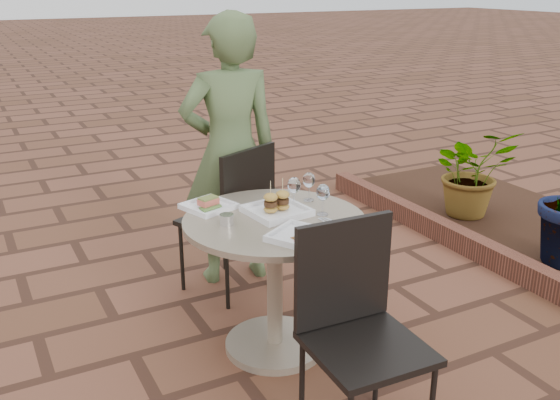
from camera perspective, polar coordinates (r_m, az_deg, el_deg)
name	(u,v)px	position (r m, az deg, el deg)	size (l,w,h in m)	color
ground	(277,317)	(3.64, -0.26, -10.65)	(60.00, 60.00, 0.00)	brown
cafe_table	(275,264)	(3.14, -0.49, -5.87)	(0.90, 0.90, 0.73)	gray
chair_far	(236,209)	(3.70, -4.08, -0.80)	(0.58, 0.58, 0.93)	black
chair_near	(355,315)	(2.58, 6.92, -10.43)	(0.46, 0.46, 0.93)	black
diner	(230,152)	(3.83, -4.60, 4.39)	(0.61, 0.40, 1.67)	#435730
plate_salmon	(209,205)	(3.19, -6.55, -0.48)	(0.28, 0.28, 0.06)	white
plate_sliders	(277,207)	(3.09, -0.31, -0.67)	(0.31, 0.31, 0.18)	white
plate_tuna	(300,236)	(2.81, 1.83, -3.26)	(0.33, 0.33, 0.03)	white
wine_glass_right	(323,193)	(3.06, 3.95, 0.63)	(0.07, 0.07, 0.16)	white
wine_glass_mid	(294,186)	(3.16, 1.30, 1.28)	(0.07, 0.07, 0.16)	white
wine_glass_far	(309,181)	(3.26, 2.66, 1.77)	(0.07, 0.07, 0.15)	white
steel_ramekin	(227,219)	(2.97, -4.90, -1.78)	(0.07, 0.07, 0.05)	silver
cutlery_set	(332,223)	(2.99, 4.80, -2.12)	(0.08, 0.18, 0.00)	silver
planter_curb	(454,237)	(4.68, 15.66, -3.24)	(0.12, 3.00, 0.15)	brown
mulch_bed	(523,226)	(5.18, 21.32, -2.19)	(1.30, 3.00, 0.06)	black
potted_plant_a	(472,171)	(5.09, 17.15, 2.52)	(0.64, 0.55, 0.71)	#33662D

